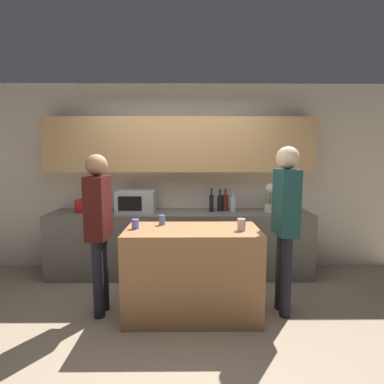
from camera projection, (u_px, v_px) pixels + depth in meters
name	position (u px, v px, depth m)	size (l,w,h in m)	color
ground_plane	(176.00, 330.00, 2.90)	(14.00, 14.00, 0.00)	gray
back_wall	(181.00, 165.00, 4.36)	(6.40, 0.40, 2.70)	beige
back_counter	(180.00, 243.00, 4.22)	(3.60, 0.62, 0.90)	#6B665B
kitchen_island	(192.00, 272.00, 3.14)	(1.38, 0.67, 0.93)	#996B42
microwave	(136.00, 201.00, 4.15)	(0.52, 0.39, 0.30)	#B7BABC
toaster	(86.00, 206.00, 4.15)	(0.26, 0.16, 0.18)	#B21E19
potted_plant	(270.00, 198.00, 4.16)	(0.14, 0.14, 0.40)	silver
bottle_0	(211.00, 203.00, 4.18)	(0.06, 0.06, 0.33)	black
bottle_1	(220.00, 203.00, 4.24)	(0.08, 0.08, 0.31)	black
bottle_2	(225.00, 202.00, 4.27)	(0.09, 0.09, 0.32)	maroon
bottle_3	(233.00, 204.00, 4.17)	(0.08, 0.08, 0.27)	silver
cup_0	(135.00, 224.00, 3.07)	(0.07, 0.07, 0.10)	#7168D9
cup_1	(241.00, 225.00, 3.00)	(0.08, 0.08, 0.12)	beige
cup_2	(162.00, 220.00, 3.24)	(0.07, 0.07, 0.11)	#5879AB
person_left	(99.00, 220.00, 3.09)	(0.22, 0.35, 1.69)	black
person_center	(286.00, 215.00, 3.10)	(0.23, 0.34, 1.77)	black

